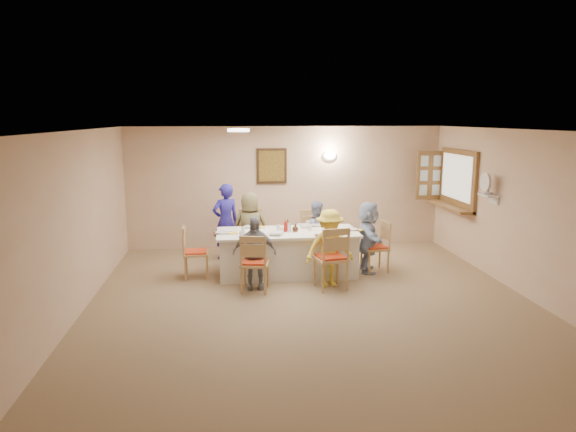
{
  "coord_description": "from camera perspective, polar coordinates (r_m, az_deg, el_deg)",
  "views": [
    {
      "loc": [
        -1.17,
        -6.98,
        2.67
      ],
      "look_at": [
        -0.2,
        1.4,
        1.05
      ],
      "focal_mm": 32.0,
      "sensor_mm": 36.0,
      "label": 1
    }
  ],
  "objects": [
    {
      "name": "napkin_br",
      "position": [
        9.23,
        4.47,
        -1.04
      ],
      "size": [
        0.13,
        0.13,
        0.01
      ],
      "primitive_type": "cube",
      "color": "yellow",
      "rests_on": "dining_table"
    },
    {
      "name": "napkin_bl",
      "position": [
        9.08,
        -2.98,
        -1.22
      ],
      "size": [
        0.14,
        0.14,
        0.01
      ],
      "primitive_type": "cube",
      "color": "yellow",
      "rests_on": "dining_table"
    },
    {
      "name": "napkin_re",
      "position": [
        8.95,
        8.26,
        -1.51
      ],
      "size": [
        0.14,
        0.14,
        0.01
      ],
      "primitive_type": "cube",
      "color": "yellow",
      "rests_on": "dining_table"
    },
    {
      "name": "chair_left_end",
      "position": [
        8.8,
        -10.19,
        -3.94
      ],
      "size": [
        0.44,
        0.44,
        0.89
      ],
      "primitive_type": null,
      "rotation": [
        0.0,
        0.0,
        1.6
      ],
      "color": "tan",
      "rests_on": "ground"
    },
    {
      "name": "serving_hatch",
      "position": [
        10.42,
        18.36,
        3.87
      ],
      "size": [
        0.06,
        1.5,
        1.15
      ],
      "primitive_type": "cube",
      "color": "brown",
      "rests_on": "room_walls"
    },
    {
      "name": "wall_picture",
      "position": [
        10.52,
        -1.84,
        5.58
      ],
      "size": [
        0.62,
        0.05,
        0.72
      ],
      "color": "#362212",
      "rests_on": "room_walls"
    },
    {
      "name": "plate_re",
      "position": [
        8.95,
        7.06,
        -1.45
      ],
      "size": [
        0.22,
        0.22,
        0.01
      ],
      "primitive_type": "cylinder",
      "color": "white",
      "rests_on": "dining_table"
    },
    {
      "name": "plate_br",
      "position": [
        9.25,
        3.32,
        -0.99
      ],
      "size": [
        0.24,
        0.24,
        0.01
      ],
      "primitive_type": "cylinder",
      "color": "white",
      "rests_on": "dining_table"
    },
    {
      "name": "bowl_b",
      "position": [
        9.06,
        1.9,
        -1.11
      ],
      "size": [
        0.2,
        0.2,
        0.06
      ],
      "primitive_type": "imported",
      "rotation": [
        0.0,
        0.0,
        0.03
      ],
      "color": "white",
      "rests_on": "dining_table"
    },
    {
      "name": "diner_back_right",
      "position": [
        9.54,
        3.04,
        -1.79
      ],
      "size": [
        0.58,
        0.47,
        1.16
      ],
      "primitive_type": "imported",
      "rotation": [
        0.0,
        0.0,
        3.12
      ],
      "color": "#868FB8",
      "rests_on": "ground"
    },
    {
      "name": "condiment_malt",
      "position": [
        8.73,
        0.82,
        -1.31
      ],
      "size": [
        0.17,
        0.17,
        0.13
      ],
      "primitive_type": "imported",
      "rotation": [
        0.0,
        0.0,
        -0.31
      ],
      "color": "#3B1C0F",
      "rests_on": "dining_table"
    },
    {
      "name": "dining_table",
      "position": [
        8.85,
        -0.08,
        -4.13
      ],
      "size": [
        2.4,
        1.01,
        0.76
      ],
      "primitive_type": "cube",
      "color": "white",
      "rests_on": "ground"
    },
    {
      "name": "napkin_fl",
      "position": [
        8.26,
        -2.61,
        -2.43
      ],
      "size": [
        0.14,
        0.14,
        0.01
      ],
      "primitive_type": "cube",
      "color": "yellow",
      "rests_on": "dining_table"
    },
    {
      "name": "condiment_ketchup",
      "position": [
        8.72,
        -0.24,
        -1.05
      ],
      "size": [
        0.11,
        0.11,
        0.22
      ],
      "primitive_type": "imported",
      "rotation": [
        0.0,
        0.0,
        -0.15
      ],
      "color": "#B51A0F",
      "rests_on": "dining_table"
    },
    {
      "name": "caregiver",
      "position": [
        9.84,
        -6.93,
        -0.61
      ],
      "size": [
        0.79,
        0.74,
        1.45
      ],
      "primitive_type": "imported",
      "rotation": [
        0.0,
        0.0,
        3.56
      ],
      "color": "#2A239B",
      "rests_on": "ground"
    },
    {
      "name": "teacup_a",
      "position": [
        8.4,
        -5.08,
        -2.0
      ],
      "size": [
        0.15,
        0.15,
        0.09
      ],
      "primitive_type": "imported",
      "rotation": [
        0.0,
        0.0,
        0.14
      ],
      "color": "white",
      "rests_on": "dining_table"
    },
    {
      "name": "plate_le",
      "position": [
        8.7,
        -7.3,
        -1.81
      ],
      "size": [
        0.24,
        0.24,
        0.02
      ],
      "primitive_type": "cylinder",
      "color": "white",
      "rests_on": "dining_table"
    },
    {
      "name": "wall_sconce",
      "position": [
        10.65,
        4.66,
        6.69
      ],
      "size": [
        0.26,
        0.09,
        0.18
      ],
      "primitive_type": "ellipsoid",
      "color": "white",
      "rests_on": "room_walls"
    },
    {
      "name": "chair_front_right",
      "position": [
        8.14,
        4.77,
        -4.55
      ],
      "size": [
        0.57,
        0.57,
        1.02
      ],
      "primitive_type": null,
      "rotation": [
        0.0,
        0.0,
        3.32
      ],
      "color": "tan",
      "rests_on": "ground"
    },
    {
      "name": "placemat_le",
      "position": [
        8.7,
        -7.3,
        -1.87
      ],
      "size": [
        0.33,
        0.24,
        0.01
      ],
      "primitive_type": "cube",
      "color": "#472B19",
      "rests_on": "dining_table"
    },
    {
      "name": "chair_back_left",
      "position": [
        9.55,
        -4.21,
        -2.3
      ],
      "size": [
        0.51,
        0.51,
        1.0
      ],
      "primitive_type": null,
      "rotation": [
        0.0,
        0.0,
        -0.07
      ],
      "color": "tan",
      "rests_on": "ground"
    },
    {
      "name": "diner_back_left",
      "position": [
        9.39,
        -4.19,
        -1.41
      ],
      "size": [
        0.69,
        0.48,
        1.35
      ],
      "primitive_type": "imported",
      "rotation": [
        0.0,
        0.0,
        3.1
      ],
      "color": "brown",
      "rests_on": "ground"
    },
    {
      "name": "placemat_br",
      "position": [
        9.25,
        3.32,
        -1.05
      ],
      "size": [
        0.34,
        0.25,
        0.01
      ],
      "primitive_type": "cube",
      "color": "#472B19",
      "rests_on": "dining_table"
    },
    {
      "name": "placemat_fl",
      "position": [
        8.3,
        -3.88,
        -2.43
      ],
      "size": [
        0.33,
        0.24,
        0.01
      ],
      "primitive_type": "cube",
      "color": "#472B19",
      "rests_on": "dining_table"
    },
    {
      "name": "bowl_a",
      "position": [
        8.48,
        -1.36,
        -1.94
      ],
      "size": [
        0.34,
        0.34,
        0.06
      ],
      "primitive_type": "imported",
      "rotation": [
        0.0,
        0.0,
        -0.23
      ],
      "color": "white",
      "rests_on": "dining_table"
    },
    {
      "name": "placemat_fr",
      "position": [
        8.44,
        4.29,
        -2.22
      ],
      "size": [
        0.37,
        0.27,
        0.01
      ],
      "primitive_type": "cube",
      "color": "#472B19",
      "rests_on": "dining_table"
    },
    {
      "name": "condiment_brown",
      "position": [
        8.78,
        -0.03,
        -1.03
      ],
      "size": [
        0.09,
        0.1,
        0.2
      ],
      "primitive_type": "imported",
      "rotation": [
        0.0,
        0.0,
        0.03
      ],
      "color": "#3B1C0F",
      "rests_on": "dining_table"
    },
    {
      "name": "diner_right_end",
      "position": [
        9.06,
        8.89,
        -2.32
      ],
      "size": [
        1.28,
        0.75,
        1.25
      ],
      "primitive_type": "imported",
      "rotation": [
        0.0,
        0.0,
        1.4
      ],
      "color": "#A5B4D3",
      "rests_on": "ground"
    },
    {
      "name": "shutter_door",
      "position": [
        11.01,
        15.47,
        4.38
      ],
      "size": [
        0.55,
        0.04,
        1.0
      ],
      "primitive_type": "cube",
      "color": "brown",
      "rests_on": "room_walls"
    },
    {
      "name": "chair_front_left",
      "position": [
        8.01,
        -3.72,
        -5.13
      ],
      "size": [
        0.52,
        0.52,
        0.93
      ],
      "primitive_type": null,
      "rotation": [
        0.0,
        0.0,
        2.96
      ],
      "color": "tan",
      "rests_on": "ground"
    },
    {
      "name": "placemat_re",
      "position": [
        8.95,
        7.06,
        -1.51
      ],
      "size": [
        0.33,
        0.25,
        0.01
      ],
      "primitive_type": "cube",
      "color": "#472B19",
      "rests_on": "dining_table"
    },
    {
      "name": "fan_shelf",
      "position": [
        9.19,
        21.37,
        2.18
      ],
      "size": [
        0.22,
        0.36,
        0.03
      ],
      "primitive_type": "cube",
      "color": "white",
      "rests_on": "room_walls"
    },
    {
      "name": "napkin_le",
      "position": [
        8.65,
        -6.11,
        -1.87
      ],
      "size": [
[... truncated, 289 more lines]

